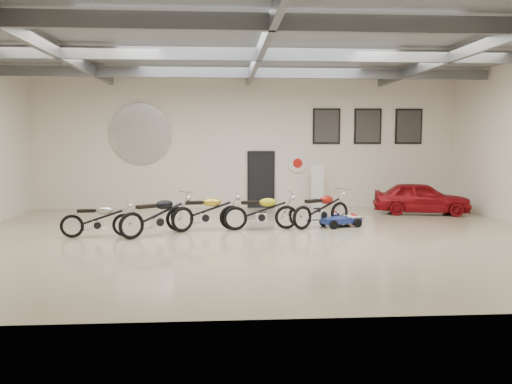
{
  "coord_description": "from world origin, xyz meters",
  "views": [
    {
      "loc": [
        -0.92,
        -12.95,
        2.59
      ],
      "look_at": [
        0.0,
        1.2,
        1.1
      ],
      "focal_mm": 35.0,
      "sensor_mm": 36.0,
      "label": 1
    }
  ],
  "objects": [
    {
      "name": "motorcycle_red",
      "position": [
        1.97,
        1.56,
        0.56
      ],
      "size": [
        2.18,
        1.72,
        1.12
      ],
      "primitive_type": null,
      "rotation": [
        0.0,
        0.0,
        0.57
      ],
      "color": "silver",
      "rests_on": "floor"
    },
    {
      "name": "poster_right",
      "position": [
        6.2,
        5.96,
        3.1
      ],
      "size": [
        1.05,
        0.08,
        1.35
      ],
      "primitive_type": null,
      "color": "black",
      "rests_on": "back_wall"
    },
    {
      "name": "floor",
      "position": [
        0.0,
        0.0,
        0.0
      ],
      "size": [
        16.0,
        12.0,
        0.01
      ],
      "primitive_type": "cube",
      "color": "#BCAC8F",
      "rests_on": "ground"
    },
    {
      "name": "motorcycle_yellow",
      "position": [
        0.15,
        1.23,
        0.55
      ],
      "size": [
        2.18,
        0.82,
        1.11
      ],
      "primitive_type": null,
      "rotation": [
        0.0,
        0.0,
        0.08
      ],
      "color": "silver",
      "rests_on": "floor"
    },
    {
      "name": "vintage_car",
      "position": [
        6.0,
        4.0,
        0.56
      ],
      "size": [
        2.03,
        3.5,
        1.12
      ],
      "primitive_type": "imported",
      "rotation": [
        0.0,
        0.0,
        1.34
      ],
      "color": "maroon",
      "rests_on": "floor"
    },
    {
      "name": "motorcycle_gold",
      "position": [
        -1.46,
        1.21,
        0.56
      ],
      "size": [
        2.24,
        0.94,
        1.13
      ],
      "primitive_type": null,
      "rotation": [
        0.0,
        0.0,
        0.13
      ],
      "color": "silver",
      "rests_on": "floor"
    },
    {
      "name": "door",
      "position": [
        0.5,
        5.95,
        1.05
      ],
      "size": [
        0.92,
        0.08,
        2.1
      ],
      "primitive_type": "cube",
      "color": "black",
      "rests_on": "back_wall"
    },
    {
      "name": "poster_mid",
      "position": [
        4.6,
        5.96,
        3.1
      ],
      "size": [
        1.05,
        0.08,
        1.35
      ],
      "primitive_type": null,
      "color": "black",
      "rests_on": "back_wall"
    },
    {
      "name": "poster_left",
      "position": [
        3.0,
        5.96,
        3.1
      ],
      "size": [
        1.05,
        0.08,
        1.35
      ],
      "primitive_type": null,
      "color": "black",
      "rests_on": "back_wall"
    },
    {
      "name": "motorcycle_black",
      "position": [
        -2.71,
        0.51,
        0.58
      ],
      "size": [
        2.19,
        1.89,
        1.16
      ],
      "primitive_type": null,
      "rotation": [
        0.0,
        0.0,
        0.65
      ],
      "color": "silver",
      "rests_on": "floor"
    },
    {
      "name": "go_kart",
      "position": [
        2.67,
        1.6,
        0.27
      ],
      "size": [
        1.61,
        1.1,
        0.53
      ],
      "primitive_type": null,
      "rotation": [
        0.0,
        0.0,
        0.33
      ],
      "color": "navy",
      "rests_on": "floor"
    },
    {
      "name": "ceiling",
      "position": [
        0.0,
        0.0,
        5.0
      ],
      "size": [
        16.0,
        12.0,
        0.01
      ],
      "primitive_type": "cube",
      "color": "slate",
      "rests_on": "back_wall"
    },
    {
      "name": "motorcycle_silver",
      "position": [
        -4.27,
        0.41,
        0.5
      ],
      "size": [
        1.96,
        0.75,
        1.0
      ],
      "primitive_type": null,
      "rotation": [
        0.0,
        0.0,
        0.08
      ],
      "color": "silver",
      "rests_on": "floor"
    },
    {
      "name": "back_wall",
      "position": [
        0.0,
        6.0,
        2.5
      ],
      "size": [
        16.0,
        0.02,
        5.0
      ],
      "primitive_type": "cube",
      "color": "silver",
      "rests_on": "floor"
    },
    {
      "name": "ceiling_beams",
      "position": [
        0.0,
        0.0,
        4.75
      ],
      "size": [
        15.8,
        11.8,
        0.32
      ],
      "primitive_type": null,
      "color": "#5A5D62",
      "rests_on": "ceiling"
    },
    {
      "name": "banner_stand",
      "position": [
        2.59,
        5.5,
        0.86
      ],
      "size": [
        0.48,
        0.23,
        1.73
      ],
      "primitive_type": null,
      "rotation": [
        0.0,
        0.0,
        -0.08
      ],
      "color": "white",
      "rests_on": "floor"
    },
    {
      "name": "logo_plaque",
      "position": [
        -4.0,
        5.95,
        2.8
      ],
      "size": [
        2.3,
        0.06,
        1.16
      ],
      "primitive_type": null,
      "color": "silver",
      "rests_on": "back_wall"
    },
    {
      "name": "oil_sign",
      "position": [
        1.9,
        5.95,
        1.7
      ],
      "size": [
        0.72,
        0.1,
        0.72
      ],
      "primitive_type": null,
      "color": "white",
      "rests_on": "back_wall"
    }
  ]
}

